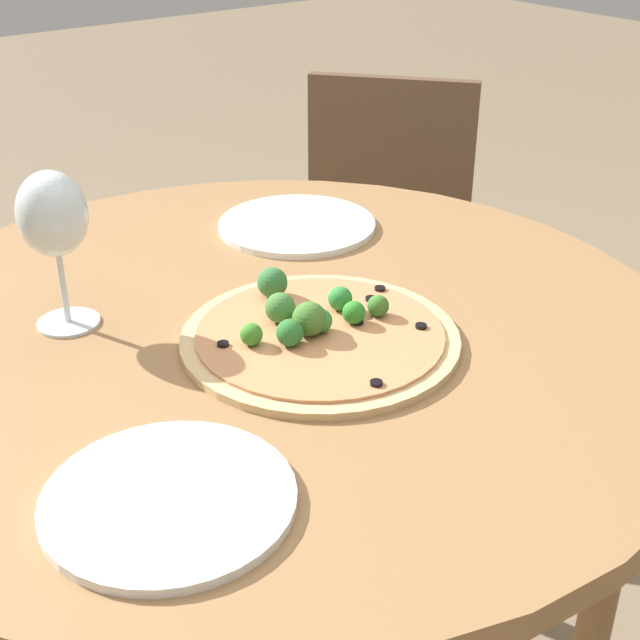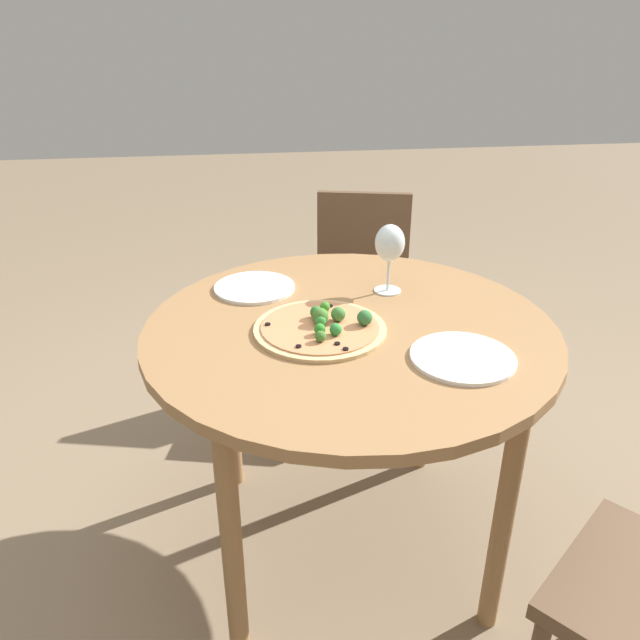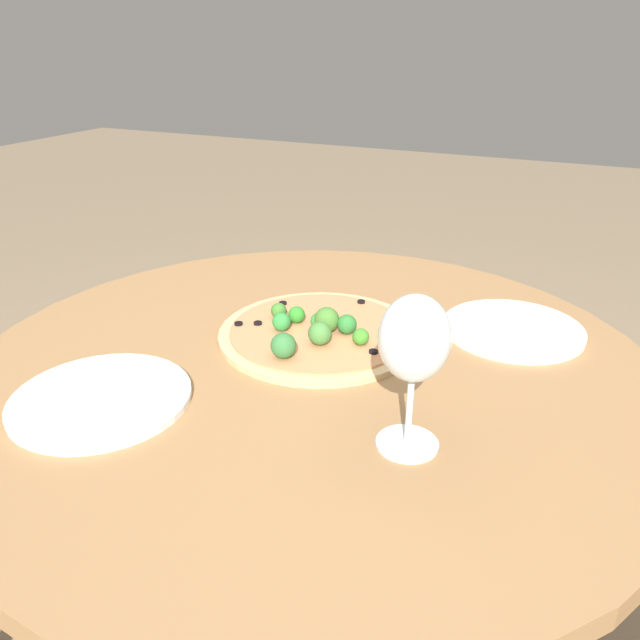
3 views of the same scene
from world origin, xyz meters
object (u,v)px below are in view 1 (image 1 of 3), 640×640
pizza (317,332)px  plate_near (297,225)px  plate_far (169,499)px  wine_glass (53,218)px  chair (379,255)px

pizza → plate_near: pizza is taller
pizza → plate_far: (-0.29, -0.16, -0.01)m
plate_near → pizza: bearing=-122.1°
plate_near → plate_far: same height
wine_glass → plate_near: 0.44m
chair → pizza: bearing=-85.6°
plate_near → plate_far: size_ratio=1.04×
pizza → plate_far: 0.33m
plate_far → wine_glass: bearing=80.0°
wine_glass → pizza: bearing=-44.9°
pizza → plate_near: bearing=57.9°
chair → plate_near: size_ratio=3.38×
chair → pizza: size_ratio=2.45×
chair → pizza: 0.98m
plate_near → plate_far: bearing=-136.1°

